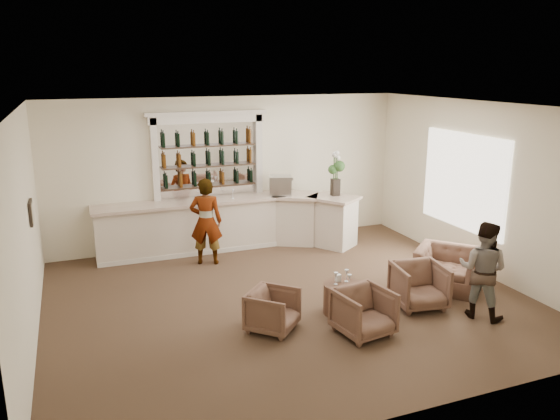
% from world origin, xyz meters
% --- Properties ---
extents(ground, '(8.00, 8.00, 0.00)m').
position_xyz_m(ground, '(0.00, 0.00, 0.00)').
color(ground, '#4C3826').
rests_on(ground, ground).
extents(room_shell, '(8.04, 7.02, 3.32)m').
position_xyz_m(room_shell, '(0.16, 0.71, 2.34)').
color(room_shell, '#F1E5C8').
rests_on(room_shell, ground).
extents(bar_counter, '(5.72, 1.80, 1.14)m').
position_xyz_m(bar_counter, '(-0.16, 3.00, 0.57)').
color(bar_counter, beige).
rests_on(bar_counter, ground).
extents(back_bar_alcove, '(2.64, 0.25, 3.00)m').
position_xyz_m(back_bar_alcove, '(-0.50, 3.41, 2.03)').
color(back_bar_alcove, white).
rests_on(back_bar_alcove, ground).
extents(cocktail_table, '(0.63, 0.63, 0.50)m').
position_xyz_m(cocktail_table, '(0.64, -0.81, 0.25)').
color(cocktail_table, '#503022').
rests_on(cocktail_table, ground).
extents(sommelier, '(0.76, 0.62, 1.78)m').
position_xyz_m(sommelier, '(-0.87, 2.29, 0.89)').
color(sommelier, gray).
rests_on(sommelier, ground).
extents(guest, '(0.93, 0.98, 1.59)m').
position_xyz_m(guest, '(2.64, -1.71, 0.79)').
color(guest, gray).
rests_on(guest, ground).
extents(armchair_left, '(0.99, 0.99, 0.64)m').
position_xyz_m(armchair_left, '(-0.64, -0.96, 0.32)').
color(armchair_left, brown).
rests_on(armchair_left, ground).
extents(armchair_center, '(0.87, 0.89, 0.71)m').
position_xyz_m(armchair_center, '(0.58, -1.58, 0.36)').
color(armchair_center, brown).
rests_on(armchair_center, ground).
extents(armchair_right, '(0.91, 0.93, 0.75)m').
position_xyz_m(armchair_right, '(1.94, -1.05, 0.37)').
color(armchair_right, brown).
rests_on(armchair_right, ground).
extents(armchair_far, '(1.49, 1.50, 0.73)m').
position_xyz_m(armchair_far, '(2.92, -0.56, 0.37)').
color(armchair_far, brown).
rests_on(armchair_far, ground).
extents(espresso_machine, '(0.59, 0.54, 0.43)m').
position_xyz_m(espresso_machine, '(1.01, 2.98, 1.35)').
color(espresso_machine, '#B3B4B8').
rests_on(espresso_machine, bar_counter).
extents(flower_vase, '(0.26, 0.26, 1.00)m').
position_xyz_m(flower_vase, '(2.12, 2.47, 1.70)').
color(flower_vase, black).
rests_on(flower_vase, bar_counter).
extents(wine_glass_bar_left, '(0.07, 0.07, 0.21)m').
position_xyz_m(wine_glass_bar_left, '(-0.08, 3.02, 1.25)').
color(wine_glass_bar_left, white).
rests_on(wine_glass_bar_left, bar_counter).
extents(wine_glass_bar_right, '(0.07, 0.07, 0.21)m').
position_xyz_m(wine_glass_bar_right, '(-0.65, 3.00, 1.25)').
color(wine_glass_bar_right, white).
rests_on(wine_glass_bar_right, bar_counter).
extents(wine_glass_tbl_a, '(0.07, 0.07, 0.21)m').
position_xyz_m(wine_glass_tbl_a, '(0.52, -0.78, 0.60)').
color(wine_glass_tbl_a, white).
rests_on(wine_glass_tbl_a, cocktail_table).
extents(wine_glass_tbl_b, '(0.07, 0.07, 0.21)m').
position_xyz_m(wine_glass_tbl_b, '(0.74, -0.73, 0.60)').
color(wine_glass_tbl_b, white).
rests_on(wine_glass_tbl_b, cocktail_table).
extents(wine_glass_tbl_c, '(0.07, 0.07, 0.21)m').
position_xyz_m(wine_glass_tbl_c, '(0.68, -0.94, 0.60)').
color(wine_glass_tbl_c, white).
rests_on(wine_glass_tbl_c, cocktail_table).
extents(napkin_holder, '(0.08, 0.08, 0.12)m').
position_xyz_m(napkin_holder, '(0.62, -0.67, 0.56)').
color(napkin_holder, white).
rests_on(napkin_holder, cocktail_table).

